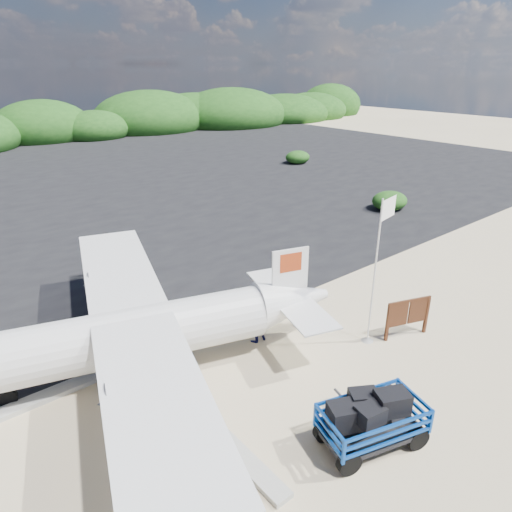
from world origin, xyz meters
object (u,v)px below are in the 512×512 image
(crew_a, at_px, (170,359))
(baggage_cart, at_px, (369,444))
(crew_b, at_px, (256,322))
(aircraft_large, at_px, (257,195))
(signboard, at_px, (405,336))
(flagpole, at_px, (367,341))

(crew_a, bearing_deg, baggage_cart, 135.04)
(crew_b, height_order, aircraft_large, aircraft_large)
(signboard, bearing_deg, aircraft_large, 85.97)
(aircraft_large, bearing_deg, crew_a, 61.26)
(baggage_cart, xyz_separation_m, signboard, (5.07, 2.36, 0.00))
(baggage_cart, relative_size, crew_b, 1.88)
(baggage_cart, bearing_deg, signboard, 41.54)
(crew_b, bearing_deg, signboard, 147.78)
(flagpole, relative_size, aircraft_large, 0.35)
(flagpole, xyz_separation_m, aircraft_large, (9.35, 17.58, 0.00))
(flagpole, distance_m, crew_b, 4.01)
(baggage_cart, height_order, aircraft_large, aircraft_large)
(signboard, relative_size, crew_a, 0.97)
(flagpole, xyz_separation_m, crew_b, (-3.04, 2.50, 0.76))
(baggage_cart, xyz_separation_m, aircraft_large, (13.14, 20.61, 0.00))
(crew_b, distance_m, aircraft_large, 19.53)
(signboard, height_order, crew_b, crew_b)
(flagpole, relative_size, crew_a, 2.72)
(baggage_cart, distance_m, crew_a, 6.04)
(baggage_cart, height_order, crew_b, crew_b)
(crew_b, bearing_deg, flagpole, 144.64)
(signboard, bearing_deg, crew_a, 179.39)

